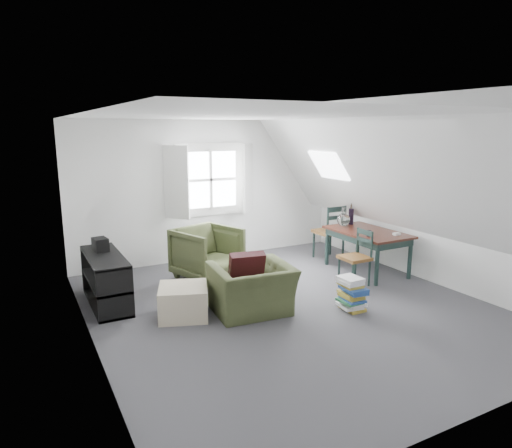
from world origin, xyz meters
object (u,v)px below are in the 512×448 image
armchair_far (208,277)px  ottoman (183,301)px  dining_chair_far (330,231)px  dining_table (367,236)px  magazine_stack (352,294)px  media_shelf (107,283)px  dining_chair_near (356,257)px  armchair_near (252,313)px

armchair_far → ottoman: bearing=-143.3°
armchair_far → dining_chair_far: size_ratio=0.90×
dining_table → magazine_stack: dining_table is taller
media_shelf → dining_chair_near: bearing=-14.8°
ottoman → magazine_stack: magazine_stack is taller
dining_table → dining_chair_near: (-0.58, -0.43, -0.16)m
dining_table → media_shelf: 4.14m
magazine_stack → armchair_near: bearing=156.6°
armchair_far → dining_table: bearing=-40.6°
armchair_far → media_shelf: (-1.64, -0.42, 0.31)m
armchair_far → dining_chair_near: size_ratio=1.07×
armchair_far → media_shelf: bearing=174.8°
dining_table → magazine_stack: size_ratio=3.13×
dining_chair_near → magazine_stack: size_ratio=1.91×
armchair_far → media_shelf: 1.72m
ottoman → dining_chair_far: bearing=21.0°
dining_chair_far → armchair_near: bearing=15.4°
armchair_near → magazine_stack: size_ratio=2.23×
armchair_near → dining_chair_near: bearing=-167.6°
ottoman → dining_table: (3.32, 0.35, 0.40)m
ottoman → magazine_stack: size_ratio=1.35×
armchair_near → dining_chair_near: dining_chair_near is taller
media_shelf → magazine_stack: (2.81, -1.70, -0.09)m
magazine_stack → ottoman: bearing=157.7°
armchair_far → ottoman: 1.56m
dining_chair_near → magazine_stack: dining_chair_near is taller
ottoman → dining_chair_near: 2.75m
media_shelf → magazine_stack: 3.29m
ottoman → armchair_far: bearing=56.4°
armchair_far → magazine_stack: size_ratio=2.04×
dining_table → dining_chair_far: bearing=97.7°
dining_chair_near → media_shelf: dining_chair_near is taller
magazine_stack → media_shelf: bearing=148.8°
armchair_near → armchair_far: (0.04, 1.60, 0.00)m
media_shelf → magazine_stack: bearing=-31.0°
dining_table → ottoman: bearing=-171.8°
armchair_near → ottoman: 0.90m
ottoman → dining_table: bearing=6.0°
dining_chair_far → ottoman: bearing=3.6°
dining_chair_far → dining_chair_near: (-0.49, -1.31, -0.08)m
armchair_near → media_shelf: media_shelf is taller
dining_table → dining_chair_far: (-0.09, 0.89, -0.08)m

